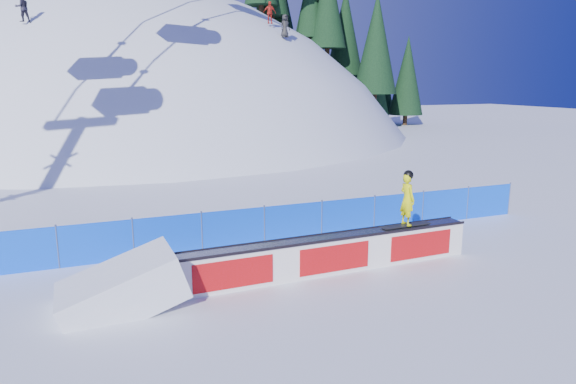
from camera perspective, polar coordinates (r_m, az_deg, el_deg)
name	(u,v)px	position (r m, az deg, el deg)	size (l,w,h in m)	color
ground	(287,304)	(12.18, -0.09, -12.37)	(160.00, 160.00, 0.00)	white
snow_hill	(141,305)	(57.31, -16.03, -11.96)	(64.00, 64.00, 64.00)	white
treeline	(333,34)	(60.18, 5.02, 17.04)	(20.65, 12.41, 21.03)	#312013
safety_fence	(234,228)	(15.99, -6.03, -4.05)	(22.05, 0.05, 1.30)	blue
rail_box	(330,254)	(13.94, 4.68, -6.92)	(8.60, 0.86, 1.03)	white
snow_ramp	(124,306)	(12.69, -17.81, -11.95)	(2.69, 1.79, 1.01)	white
snowboarder	(407,199)	(14.84, 13.11, -0.74)	(1.54, 0.56, 1.61)	black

